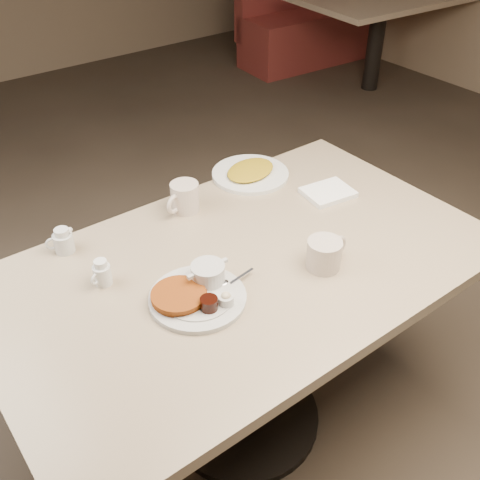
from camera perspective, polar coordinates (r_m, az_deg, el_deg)
room at (r=1.36m, az=0.54°, el=19.68°), size 7.04×8.04×2.84m
diner_table at (r=1.78m, az=0.39°, el=-6.54°), size 1.50×0.90×0.75m
main_plate at (r=1.54m, az=-4.37°, el=-5.25°), size 0.33×0.27×0.07m
coffee_mug_near at (r=1.64m, az=8.63°, el=-1.35°), size 0.15×0.11×0.09m
napkin at (r=1.99m, az=8.94°, el=4.79°), size 0.18×0.15×0.02m
coffee_mug_far at (r=1.87m, az=-5.70°, el=4.32°), size 0.14×0.12×0.10m
creamer_left at (r=1.61m, az=-13.85°, el=-3.30°), size 0.07×0.05×0.08m
creamer_right at (r=1.77m, az=-17.55°, el=-0.12°), size 0.09×0.07×0.08m
hash_plate at (r=2.08m, az=1.06°, el=6.85°), size 0.35×0.35×0.04m
booth_back_right at (r=5.46m, az=7.47°, el=21.59°), size 1.39×1.60×1.12m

